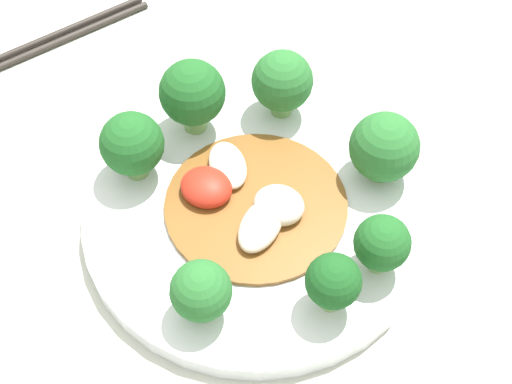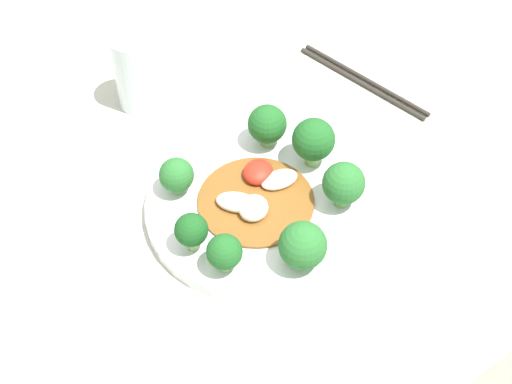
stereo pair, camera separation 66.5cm
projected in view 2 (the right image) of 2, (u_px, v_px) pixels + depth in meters
The scene contains 12 objects.
table at pixel (244, 330), 1.25m from camera, with size 1.19×0.76×0.76m.
plate at pixel (256, 206), 0.93m from camera, with size 0.29×0.29×0.02m.
broccoli_southwest at pixel (224, 252), 0.83m from camera, with size 0.04×0.04×0.05m.
broccoli_southeast at pixel (344, 184), 0.90m from camera, with size 0.06×0.06×0.07m.
broccoli_west at pixel (191, 230), 0.85m from camera, with size 0.04×0.04×0.06m.
broccoli_northwest at pixel (177, 175), 0.92m from camera, with size 0.05×0.05×0.05m.
broccoli_east at pixel (314, 140), 0.94m from camera, with size 0.06×0.06×0.07m.
broccoli_northeast at pixel (267, 125), 0.97m from camera, with size 0.05×0.05×0.06m.
broccoli_south at pixel (303, 246), 0.84m from camera, with size 0.06×0.06×0.06m.
stirfry_center at pixel (256, 195), 0.92m from camera, with size 0.15×0.15×0.02m.
drinking_glass at pixel (137, 71), 1.03m from camera, with size 0.07×0.07×0.12m.
chopsticks at pixel (363, 81), 1.11m from camera, with size 0.07×0.24×0.01m.
Camera 2 is at (-0.35, -0.53, 1.49)m, focal length 50.00 mm.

